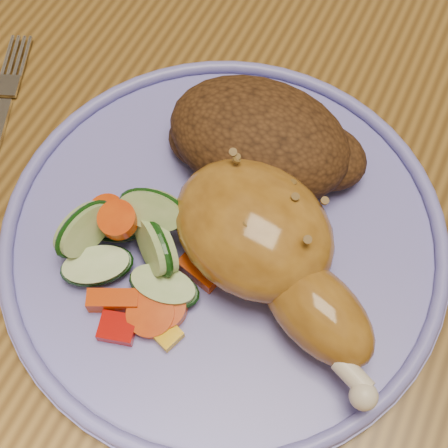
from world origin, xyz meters
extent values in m
plane|color=#4F351B|center=(0.00, 0.00, 0.00)|extent=(4.00, 4.00, 0.00)
cube|color=brown|center=(0.00, 0.00, 0.73)|extent=(0.90, 1.40, 0.04)
cylinder|color=#4C2D16|center=(-0.18, 0.37, 0.21)|extent=(0.04, 0.04, 0.41)
cylinder|color=#4C2D16|center=(-0.18, 0.73, 0.21)|extent=(0.04, 0.04, 0.41)
cylinder|color=#6E6AC2|center=(-0.11, -0.11, 0.76)|extent=(0.31, 0.31, 0.01)
torus|color=#6E6AC2|center=(-0.11, -0.11, 0.77)|extent=(0.30, 0.30, 0.01)
ellipsoid|color=#9E6821|center=(-0.09, -0.12, 0.79)|extent=(0.13, 0.12, 0.06)
ellipsoid|color=#9E6821|center=(-0.03, -0.15, 0.78)|extent=(0.10, 0.08, 0.04)
sphere|color=beige|center=(0.01, -0.18, 0.78)|extent=(0.02, 0.02, 0.02)
ellipsoid|color=#402410|center=(-0.11, -0.05, 0.79)|extent=(0.13, 0.10, 0.06)
ellipsoid|color=#402410|center=(-0.07, -0.04, 0.78)|extent=(0.07, 0.05, 0.04)
ellipsoid|color=#402410|center=(-0.15, -0.06, 0.77)|extent=(0.05, 0.05, 0.03)
cube|color=#A50A05|center=(-0.14, -0.20, 0.77)|extent=(0.03, 0.02, 0.01)
cube|color=#E5A507|center=(-0.11, -0.19, 0.77)|extent=(0.02, 0.02, 0.01)
cylinder|color=#D84407|center=(-0.12, -0.18, 0.77)|extent=(0.03, 0.03, 0.02)
cube|color=#D84407|center=(-0.11, -0.15, 0.77)|extent=(0.03, 0.02, 0.01)
cylinder|color=#D84407|center=(-0.17, -0.15, 0.79)|extent=(0.02, 0.03, 0.01)
cube|color=#D84407|center=(-0.15, -0.19, 0.77)|extent=(0.03, 0.02, 0.01)
cylinder|color=#D84407|center=(-0.18, -0.14, 0.77)|extent=(0.03, 0.03, 0.02)
cylinder|color=#D84407|center=(-0.12, -0.19, 0.77)|extent=(0.03, 0.03, 0.02)
cylinder|color=#ADC07D|center=(-0.14, -0.15, 0.78)|extent=(0.05, 0.05, 0.04)
cylinder|color=#ADC07D|center=(-0.17, -0.18, 0.77)|extent=(0.06, 0.06, 0.02)
cylinder|color=#ADC07D|center=(-0.19, -0.16, 0.78)|extent=(0.04, 0.05, 0.04)
cylinder|color=#ADC07D|center=(-0.15, -0.13, 0.79)|extent=(0.05, 0.04, 0.04)
cylinder|color=#ADC07D|center=(-0.17, -0.14, 0.77)|extent=(0.06, 0.06, 0.02)
cylinder|color=#ADC07D|center=(-0.12, -0.17, 0.77)|extent=(0.05, 0.05, 0.02)
cube|color=silver|center=(-0.32, -0.07, 0.75)|extent=(0.04, 0.06, 0.00)
camera|label=1|loc=(-0.02, -0.29, 1.14)|focal=50.00mm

